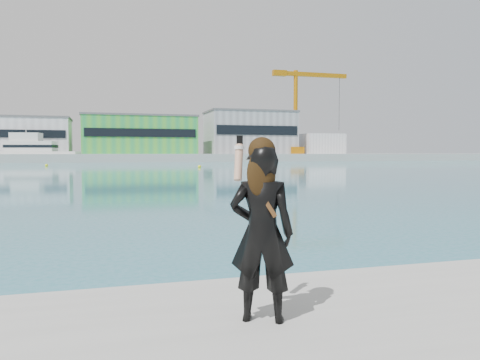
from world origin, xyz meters
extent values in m
cube|color=#9E9E99|center=(0.00, 130.00, 1.00)|extent=(320.00, 40.00, 2.00)
cube|color=silver|center=(-22.00, 128.00, 6.50)|extent=(24.00, 15.00, 9.00)
cube|color=black|center=(-22.00, 120.40, 6.95)|extent=(22.80, 0.20, 1.98)
cube|color=#59595B|center=(-22.00, 128.00, 11.25)|extent=(24.48, 15.30, 0.50)
cube|color=green|center=(8.00, 128.00, 7.00)|extent=(30.00, 16.00, 10.00)
cube|color=black|center=(8.00, 119.90, 7.50)|extent=(28.50, 0.20, 2.20)
cube|color=#59595B|center=(8.00, 128.00, 12.25)|extent=(30.60, 16.32, 0.50)
cube|color=gray|center=(40.00, 128.00, 8.00)|extent=(25.00, 15.00, 12.00)
cube|color=black|center=(40.00, 120.40, 8.60)|extent=(23.75, 0.20, 2.64)
cube|color=#59595B|center=(40.00, 128.00, 14.25)|extent=(25.50, 15.30, 0.50)
cube|color=silver|center=(62.00, 126.00, 5.00)|extent=(12.00, 10.00, 6.00)
cube|color=orange|center=(52.00, 122.00, 3.00)|extent=(4.00, 4.00, 2.00)
cylinder|color=orange|center=(52.00, 122.00, 15.00)|extent=(1.20, 1.20, 22.00)
cube|color=orange|center=(58.00, 122.00, 25.00)|extent=(20.00, 1.20, 1.20)
cube|color=orange|center=(47.00, 122.00, 25.00)|extent=(4.00, 1.60, 1.60)
cylinder|color=black|center=(66.00, 122.00, 17.00)|extent=(0.10, 0.10, 16.00)
cylinder|color=silver|center=(22.00, 121.00, 6.00)|extent=(0.16, 0.16, 8.00)
cube|color=red|center=(22.60, 121.00, 9.40)|extent=(1.20, 0.04, 0.80)
cube|color=silver|center=(-16.92, 115.59, 1.31)|extent=(20.40, 9.48, 2.63)
cube|color=silver|center=(-17.99, 115.82, 3.83)|extent=(11.66, 6.79, 2.41)
cube|color=silver|center=(-19.05, 116.05, 6.02)|extent=(7.20, 5.01, 1.97)
cube|color=black|center=(-17.99, 115.82, 3.83)|extent=(11.90, 6.94, 0.66)
cylinder|color=silver|center=(-19.05, 116.05, 8.09)|extent=(0.18, 0.18, 2.19)
sphere|color=#FFF70D|center=(12.87, 66.89, 0.00)|extent=(0.50, 0.50, 0.50)
sphere|color=#FFF70D|center=(-10.84, 81.56, 0.00)|extent=(0.50, 0.50, 0.50)
imported|color=black|center=(0.23, -0.46, 1.59)|extent=(0.68, 0.57, 1.58)
sphere|color=black|center=(0.22, -0.47, 2.32)|extent=(0.24, 0.24, 0.24)
ellipsoid|color=black|center=(0.20, -0.52, 2.12)|extent=(0.26, 0.14, 0.42)
cylinder|color=tan|center=(0.06, -0.28, 2.22)|extent=(0.14, 0.20, 0.34)
cylinder|color=white|center=(0.08, -0.24, 2.35)|extent=(0.09, 0.09, 0.03)
cube|color=black|center=(0.10, -0.20, 2.41)|extent=(0.06, 0.03, 0.12)
cube|color=#4C2D14|center=(0.22, -0.55, 1.90)|extent=(0.21, 0.10, 0.32)
camera|label=1|loc=(-1.10, -4.36, 2.31)|focal=35.00mm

